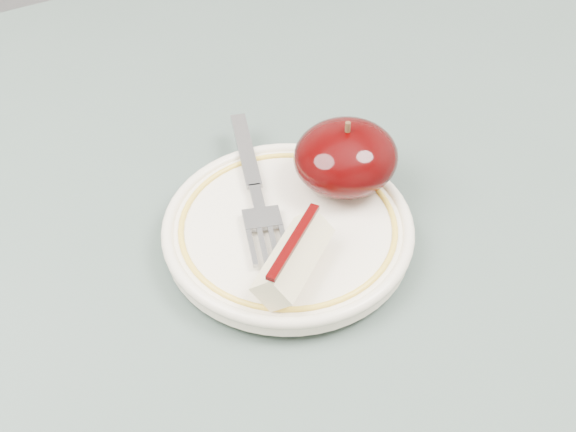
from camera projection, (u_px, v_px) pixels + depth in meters
name	position (u px, v px, depth m)	size (l,w,h in m)	color
table	(349.00, 324.00, 0.65)	(0.90, 0.90, 0.75)	brown
plate	(288.00, 230.00, 0.58)	(0.18, 0.18, 0.02)	#F5E7CE
apple_half	(346.00, 157.00, 0.59)	(0.08, 0.07, 0.06)	black
apple_wedge	(293.00, 258.00, 0.53)	(0.08, 0.07, 0.03)	beige
fork	(255.00, 187.00, 0.60)	(0.07, 0.16, 0.00)	gray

